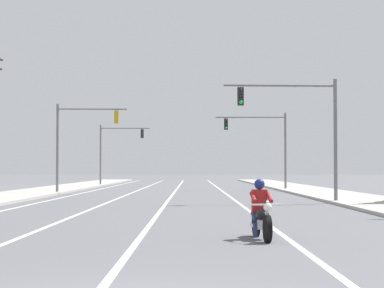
% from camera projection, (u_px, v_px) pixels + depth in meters
% --- Properties ---
extents(lane_stripe_center, '(0.16, 100.00, 0.01)m').
position_uv_depth(lane_stripe_center, '(173.00, 191.00, 53.47)').
color(lane_stripe_center, beige).
rests_on(lane_stripe_center, ground).
extents(lane_stripe_left, '(0.16, 100.00, 0.01)m').
position_uv_depth(lane_stripe_left, '(134.00, 191.00, 53.47)').
color(lane_stripe_left, beige).
rests_on(lane_stripe_left, ground).
extents(lane_stripe_right, '(0.16, 100.00, 0.01)m').
position_uv_depth(lane_stripe_right, '(221.00, 191.00, 53.48)').
color(lane_stripe_right, beige).
rests_on(lane_stripe_right, ground).
extents(lane_stripe_far_left, '(0.16, 100.00, 0.01)m').
position_uv_depth(lane_stripe_far_left, '(89.00, 191.00, 53.46)').
color(lane_stripe_far_left, beige).
rests_on(lane_stripe_far_left, ground).
extents(sidewalk_kerb_right, '(4.40, 110.00, 0.14)m').
position_uv_depth(sidewalk_kerb_right, '(320.00, 193.00, 48.51)').
color(sidewalk_kerb_right, '#ADA89E').
rests_on(sidewalk_kerb_right, ground).
extents(sidewalk_kerb_left, '(4.40, 110.00, 0.14)m').
position_uv_depth(sidewalk_kerb_left, '(31.00, 193.00, 48.45)').
color(sidewalk_kerb_left, '#ADA89E').
rests_on(sidewalk_kerb_left, ground).
extents(motorcycle_with_rider, '(0.70, 2.19, 1.46)m').
position_uv_depth(motorcycle_with_rider, '(259.00, 215.00, 17.04)').
color(motorcycle_with_rider, black).
rests_on(motorcycle_with_rider, ground).
extents(traffic_signal_near_right, '(5.68, 0.60, 6.20)m').
position_uv_depth(traffic_signal_near_right, '(301.00, 120.00, 34.91)').
color(traffic_signal_near_right, slate).
rests_on(traffic_signal_near_right, ground).
extents(traffic_signal_near_left, '(4.87, 0.45, 6.20)m').
position_uv_depth(traffic_signal_near_left, '(76.00, 134.00, 48.52)').
color(traffic_signal_near_left, slate).
rests_on(traffic_signal_near_left, ground).
extents(traffic_signal_mid_right, '(5.69, 0.37, 6.20)m').
position_uv_depth(traffic_signal_mid_right, '(263.00, 138.00, 56.28)').
color(traffic_signal_mid_right, slate).
rests_on(traffic_signal_mid_right, ground).
extents(traffic_signal_mid_left, '(5.08, 0.37, 6.20)m').
position_uv_depth(traffic_signal_mid_left, '(113.00, 145.00, 71.54)').
color(traffic_signal_mid_left, slate).
rests_on(traffic_signal_mid_left, ground).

